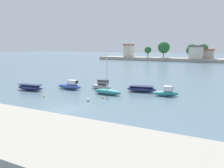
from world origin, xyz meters
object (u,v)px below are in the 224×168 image
at_px(moored_boat_4, 141,89).
at_px(mooring_buoy_1, 88,100).
at_px(moored_boat_1, 70,86).
at_px(moored_boat_5, 166,93).
at_px(mooring_buoy_2, 44,96).
at_px(mooring_buoy_3, 30,85).
at_px(moored_boat_3, 108,91).
at_px(mooring_buoy_0, 103,97).
at_px(moored_boat_2, 102,86).
at_px(mooring_buoy_4, 171,89).
at_px(moored_boat_0, 30,87).

bearing_deg(moored_boat_4, mooring_buoy_1, -123.48).
distance_m(moored_boat_1, moored_boat_5, 15.13).
relative_size(mooring_buoy_2, mooring_buoy_3, 0.86).
relative_size(moored_boat_5, mooring_buoy_1, 9.38).
relative_size(moored_boat_1, moored_boat_4, 0.93).
bearing_deg(moored_boat_3, mooring_buoy_0, -73.08).
relative_size(moored_boat_4, mooring_buoy_3, 14.48).
bearing_deg(moored_boat_2, mooring_buoy_1, -64.74).
bearing_deg(mooring_buoy_3, moored_boat_4, 13.61).
height_order(moored_boat_4, mooring_buoy_3, moored_boat_4).
xyz_separation_m(moored_boat_2, mooring_buoy_2, (-3.86, -8.76, -0.43)).
distance_m(moored_boat_5, mooring_buoy_2, 16.71).
bearing_deg(mooring_buoy_3, mooring_buoy_0, -7.92).
distance_m(moored_boat_1, moored_boat_2, 5.04).
relative_size(moored_boat_4, mooring_buoy_4, 11.09).
xyz_separation_m(mooring_buoy_3, mooring_buoy_4, (22.08, 8.16, 0.05)).
relative_size(moored_boat_4, mooring_buoy_0, 17.90).
bearing_deg(moored_boat_0, moored_boat_2, 29.11).
xyz_separation_m(moored_boat_3, mooring_buoy_2, (-6.80, -5.49, -0.30)).
bearing_deg(mooring_buoy_2, mooring_buoy_3, 147.85).
bearing_deg(mooring_buoy_2, moored_boat_2, 66.20).
distance_m(moored_boat_4, mooring_buoy_1, 9.65).
distance_m(mooring_buoy_2, mooring_buoy_3, 9.76).
bearing_deg(mooring_buoy_4, moored_boat_0, -150.63).
bearing_deg(moored_boat_2, moored_boat_0, -140.48).
height_order(mooring_buoy_2, mooring_buoy_3, mooring_buoy_3).
xyz_separation_m(mooring_buoy_1, mooring_buoy_2, (-6.74, -0.71, -0.05)).
bearing_deg(moored_boat_2, moored_boat_5, 3.89).
bearing_deg(moored_boat_5, moored_boat_4, 141.61).
relative_size(mooring_buoy_1, mooring_buoy_3, 1.19).
bearing_deg(mooring_buoy_1, mooring_buoy_2, -173.99).
bearing_deg(moored_boat_2, mooring_buoy_4, 30.39).
relative_size(moored_boat_5, mooring_buoy_4, 8.54).
bearing_deg(moored_boat_5, moored_boat_2, 156.53).
distance_m(mooring_buoy_3, mooring_buoy_4, 23.54).
bearing_deg(moored_boat_4, moored_boat_0, -167.50).
height_order(moored_boat_0, mooring_buoy_4, moored_boat_0).
bearing_deg(moored_boat_5, moored_boat_0, 174.77).
distance_m(moored_boat_0, mooring_buoy_0, 12.79).
height_order(moored_boat_4, mooring_buoy_1, moored_boat_4).
bearing_deg(mooring_buoy_3, moored_boat_1, 8.41).
relative_size(mooring_buoy_0, mooring_buoy_1, 0.68).
bearing_deg(mooring_buoy_3, moored_boat_5, 8.15).
bearing_deg(moored_boat_0, moored_boat_1, 33.39).
bearing_deg(mooring_buoy_4, mooring_buoy_1, -119.25).
relative_size(moored_boat_2, mooring_buoy_2, 14.26).
bearing_deg(mooring_buoy_2, moored_boat_0, 154.07).
height_order(moored_boat_4, mooring_buoy_0, moored_boat_4).
relative_size(moored_boat_2, moored_boat_4, 0.84).
distance_m(moored_boat_0, moored_boat_2, 11.06).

